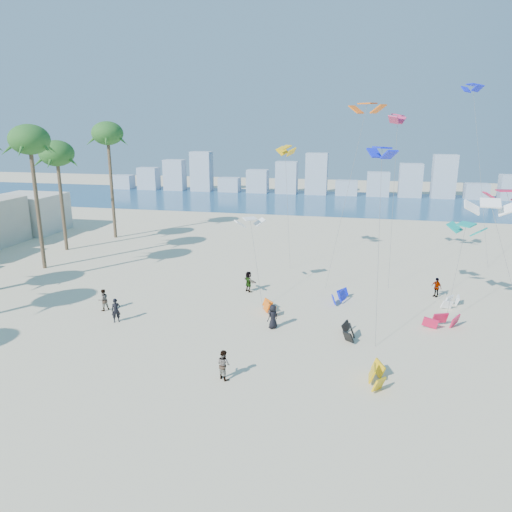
# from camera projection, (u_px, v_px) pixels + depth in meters

# --- Properties ---
(ground) EXTENTS (220.00, 220.00, 0.00)m
(ground) POSITION_uv_depth(u_px,v_px,m) (123.00, 430.00, 22.87)
(ground) COLOR beige
(ground) RESTS_ON ground
(ocean) EXTENTS (220.00, 220.00, 0.00)m
(ocean) POSITION_uv_depth(u_px,v_px,m) (303.00, 201.00, 90.70)
(ocean) COLOR navy
(ocean) RESTS_ON ground
(kitesurfer_near) EXTENTS (0.78, 0.69, 1.80)m
(kitesurfer_near) POSITION_uv_depth(u_px,v_px,m) (116.00, 310.00, 35.19)
(kitesurfer_near) COLOR black
(kitesurfer_near) RESTS_ON ground
(kitesurfer_mid) EXTENTS (1.08, 1.03, 1.76)m
(kitesurfer_mid) POSITION_uv_depth(u_px,v_px,m) (224.00, 364.00, 27.34)
(kitesurfer_mid) COLOR gray
(kitesurfer_mid) RESTS_ON ground
(kitesurfers_far) EXTENTS (33.86, 15.65, 1.91)m
(kitesurfers_far) POSITION_uv_depth(u_px,v_px,m) (322.00, 302.00, 36.97)
(kitesurfers_far) COLOR black
(kitesurfers_far) RESTS_ON ground
(grounded_kites) EXTENTS (16.00, 16.25, 0.91)m
(grounded_kites) POSITION_uv_depth(u_px,v_px,m) (374.00, 321.00, 34.57)
(grounded_kites) COLOR #F4600C
(grounded_kites) RESTS_ON ground
(flying_kites) EXTENTS (26.51, 30.59, 18.55)m
(flying_kites) POSITION_uv_depth(u_px,v_px,m) (412.00, 152.00, 39.39)
(flying_kites) COLOR white
(flying_kites) RESTS_ON ground
(distant_skyline) EXTENTS (85.00, 3.00, 8.40)m
(distant_skyline) POSITION_uv_depth(u_px,v_px,m) (304.00, 179.00, 99.55)
(distant_skyline) COLOR #9EADBF
(distant_skyline) RESTS_ON ground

